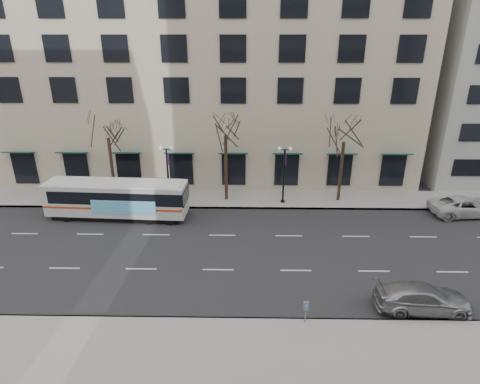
{
  "coord_description": "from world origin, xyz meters",
  "views": [
    {
      "loc": [
        1.79,
        -24.21,
        14.55
      ],
      "look_at": [
        1.35,
        1.18,
        4.0
      ],
      "focal_mm": 30.0,
      "sensor_mm": 36.0,
      "label": 1
    }
  ],
  "objects_px": {
    "silver_car": "(423,298)",
    "pay_station": "(306,308)",
    "tree_far_left": "(107,127)",
    "city_bus": "(118,198)",
    "lamp_post_right": "(284,172)",
    "lamp_post_left": "(168,172)",
    "white_pickup": "(465,206)",
    "tree_far_mid": "(225,125)",
    "tree_far_right": "(345,131)"
  },
  "relations": [
    {
      "from": "silver_car",
      "to": "pay_station",
      "type": "distance_m",
      "value": 6.72
    },
    {
      "from": "lamp_post_right",
      "to": "city_bus",
      "type": "height_order",
      "value": "lamp_post_right"
    },
    {
      "from": "tree_far_left",
      "to": "lamp_post_right",
      "type": "xyz_separation_m",
      "value": [
        15.01,
        -0.6,
        -3.75
      ]
    },
    {
      "from": "lamp_post_left",
      "to": "silver_car",
      "type": "distance_m",
      "value": 21.88
    },
    {
      "from": "lamp_post_right",
      "to": "pay_station",
      "type": "distance_m",
      "value": 15.62
    },
    {
      "from": "tree_far_mid",
      "to": "pay_station",
      "type": "height_order",
      "value": "tree_far_mid"
    },
    {
      "from": "tree_far_right",
      "to": "lamp_post_right",
      "type": "relative_size",
      "value": 1.55
    },
    {
      "from": "tree_far_mid",
      "to": "city_bus",
      "type": "relative_size",
      "value": 0.75
    },
    {
      "from": "tree_far_mid",
      "to": "city_bus",
      "type": "distance_m",
      "value": 10.65
    },
    {
      "from": "lamp_post_right",
      "to": "tree_far_left",
      "type": "bearing_deg",
      "value": 177.71
    },
    {
      "from": "tree_far_mid",
      "to": "white_pickup",
      "type": "distance_m",
      "value": 20.92
    },
    {
      "from": "tree_far_left",
      "to": "tree_far_mid",
      "type": "distance_m",
      "value": 10.0
    },
    {
      "from": "lamp_post_left",
      "to": "city_bus",
      "type": "height_order",
      "value": "lamp_post_left"
    },
    {
      "from": "tree_far_mid",
      "to": "tree_far_right",
      "type": "distance_m",
      "value": 10.01
    },
    {
      "from": "tree_far_mid",
      "to": "lamp_post_left",
      "type": "height_order",
      "value": "tree_far_mid"
    },
    {
      "from": "lamp_post_right",
      "to": "white_pickup",
      "type": "relative_size",
      "value": 0.93
    },
    {
      "from": "white_pickup",
      "to": "lamp_post_right",
      "type": "bearing_deg",
      "value": 77.56
    },
    {
      "from": "lamp_post_left",
      "to": "pay_station",
      "type": "xyz_separation_m",
      "value": [
        9.91,
        -15.5,
        -1.88
      ]
    },
    {
      "from": "silver_car",
      "to": "white_pickup",
      "type": "height_order",
      "value": "white_pickup"
    },
    {
      "from": "tree_far_left",
      "to": "lamp_post_right",
      "type": "height_order",
      "value": "tree_far_left"
    },
    {
      "from": "silver_car",
      "to": "pay_station",
      "type": "xyz_separation_m",
      "value": [
        -6.59,
        -1.29,
        0.31
      ]
    },
    {
      "from": "silver_car",
      "to": "white_pickup",
      "type": "xyz_separation_m",
      "value": [
        8.33,
        12.21,
        0.03
      ]
    },
    {
      "from": "lamp_post_left",
      "to": "white_pickup",
      "type": "height_order",
      "value": "lamp_post_left"
    },
    {
      "from": "tree_far_left",
      "to": "white_pickup",
      "type": "height_order",
      "value": "tree_far_left"
    },
    {
      "from": "white_pickup",
      "to": "city_bus",
      "type": "bearing_deg",
      "value": 87.08
    },
    {
      "from": "tree_far_left",
      "to": "white_pickup",
      "type": "xyz_separation_m",
      "value": [
        29.83,
        -2.6,
        -5.92
      ]
    },
    {
      "from": "tree_far_left",
      "to": "white_pickup",
      "type": "relative_size",
      "value": 1.49
    },
    {
      "from": "tree_far_mid",
      "to": "city_bus",
      "type": "height_order",
      "value": "tree_far_mid"
    },
    {
      "from": "lamp_post_right",
      "to": "pay_station",
      "type": "xyz_separation_m",
      "value": [
        -0.09,
        -15.5,
        -1.88
      ]
    },
    {
      "from": "pay_station",
      "to": "tree_far_mid",
      "type": "bearing_deg",
      "value": 104.96
    },
    {
      "from": "tree_far_mid",
      "to": "lamp_post_right",
      "type": "height_order",
      "value": "tree_far_mid"
    },
    {
      "from": "city_bus",
      "to": "white_pickup",
      "type": "bearing_deg",
      "value": 4.88
    },
    {
      "from": "lamp_post_right",
      "to": "silver_car",
      "type": "bearing_deg",
      "value": -65.43
    },
    {
      "from": "tree_far_mid",
      "to": "tree_far_right",
      "type": "xyz_separation_m",
      "value": [
        10.0,
        -0.0,
        -0.48
      ]
    },
    {
      "from": "tree_far_left",
      "to": "tree_far_mid",
      "type": "xyz_separation_m",
      "value": [
        10.0,
        0.0,
        0.21
      ]
    },
    {
      "from": "pay_station",
      "to": "tree_far_left",
      "type": "bearing_deg",
      "value": 130.79
    },
    {
      "from": "tree_far_mid",
      "to": "white_pickup",
      "type": "xyz_separation_m",
      "value": [
        19.83,
        -2.6,
        -6.13
      ]
    },
    {
      "from": "tree_far_mid",
      "to": "tree_far_left",
      "type": "bearing_deg",
      "value": -180.0
    },
    {
      "from": "silver_car",
      "to": "tree_far_mid",
      "type": "bearing_deg",
      "value": 39.51
    },
    {
      "from": "city_bus",
      "to": "lamp_post_right",
      "type": "bearing_deg",
      "value": 15.12
    },
    {
      "from": "lamp_post_right",
      "to": "lamp_post_left",
      "type": "bearing_deg",
      "value": 180.0
    },
    {
      "from": "tree_far_right",
      "to": "city_bus",
      "type": "distance_m",
      "value": 19.51
    },
    {
      "from": "lamp_post_left",
      "to": "white_pickup",
      "type": "bearing_deg",
      "value": -4.61
    },
    {
      "from": "lamp_post_left",
      "to": "city_bus",
      "type": "xyz_separation_m",
      "value": [
        -3.6,
        -2.91,
        -1.27
      ]
    },
    {
      "from": "tree_far_left",
      "to": "city_bus",
      "type": "relative_size",
      "value": 0.73
    },
    {
      "from": "tree_far_right",
      "to": "lamp_post_right",
      "type": "distance_m",
      "value": 6.11
    },
    {
      "from": "tree_far_mid",
      "to": "tree_far_right",
      "type": "relative_size",
      "value": 1.06
    },
    {
      "from": "silver_car",
      "to": "pay_station",
      "type": "relative_size",
      "value": 4.11
    },
    {
      "from": "lamp_post_left",
      "to": "tree_far_mid",
      "type": "bearing_deg",
      "value": 6.85
    },
    {
      "from": "city_bus",
      "to": "silver_car",
      "type": "xyz_separation_m",
      "value": [
        20.1,
        -11.3,
        -0.92
      ]
    }
  ]
}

